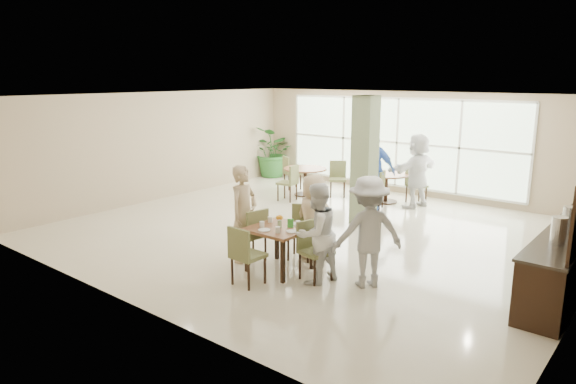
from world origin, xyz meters
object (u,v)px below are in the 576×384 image
Objects in this scene: main_table at (280,233)px; teen_standing at (368,232)px; adult_b at (417,171)px; teen_right at (316,233)px; potted_plant at (274,152)px; adult_standing at (363,165)px; adult_a at (372,170)px; teen_far at (313,217)px; round_table_left at (305,174)px; round_table_right at (386,180)px; teen_left at (244,214)px; buffet_counter at (576,246)px.

teen_standing is at bearing 13.88° from main_table.
adult_b reaches higher than teen_standing.
teen_right is at bearing 21.90° from adult_b.
teen_standing is (6.86, -5.83, 0.05)m from potted_plant.
adult_a is at bearing 149.49° from adult_standing.
teen_far is at bearing 134.16° from adult_standing.
teen_right is (3.81, -4.77, 0.21)m from round_table_left.
round_table_right is at bearing -10.01° from potted_plant.
potted_plant is at bearing -90.52° from teen_standing.
adult_a is at bearing -149.76° from teen_right.
adult_b is (5.30, -0.78, 0.11)m from potted_plant.
potted_plant is 7.72m from teen_far.
potted_plant is 1.06× the size of teen_far.
teen_standing is at bearing -40.36° from potted_plant.
round_table_right is at bearing 17.24° from round_table_left.
potted_plant is 7.74m from teen_left.
teen_standing is (0.70, 0.38, 0.07)m from teen_right.
main_table is at bearing 87.96° from teen_far.
main_table is 0.78m from teen_right.
main_table is 0.82× the size of round_table_right.
teen_left is 1.09× the size of adult_standing.
main_table is at bearing -87.82° from adult_a.
buffet_counter reaches higher than adult_a.
teen_far is (-3.80, -1.86, 0.22)m from buffet_counter.
round_table_right is at bearing 86.24° from adult_a.
potted_plant reaches higher than round_table_left.
adult_b is (-1.56, 5.05, 0.05)m from teen_standing.
main_table is at bearing -81.00° from teen_right.
teen_right is 1.02× the size of adult_standing.
teen_left is 4.56m from adult_a.
main_table is at bearing -48.91° from potted_plant.
round_table_right is 0.70× the size of teen_right.
adult_b is (-0.86, 5.44, 0.12)m from teen_right.
main_table is 0.82m from teen_left.
adult_standing reaches higher than teen_far.
round_table_left is 3.04m from adult_b.
adult_b reaches higher than teen_left.
main_table is 8.22m from potted_plant.
teen_far is at bearing 81.52° from main_table.
adult_b is at bearing -12.49° from teen_left.
adult_standing is at bearing -144.79° from teen_right.
round_table_right is at bearing -152.01° from teen_right.
adult_a reaches higher than potted_plant.
adult_b is (-0.10, 5.41, 0.27)m from main_table.
teen_standing reaches higher than adult_standing.
potted_plant is 4.84m from adult_a.
adult_standing is (-1.08, 0.64, 0.21)m from round_table_right.
teen_right is at bearing 135.17° from teen_far.
teen_far is at bearing -77.26° from round_table_right.
adult_standing is at bearing -95.49° from adult_b.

